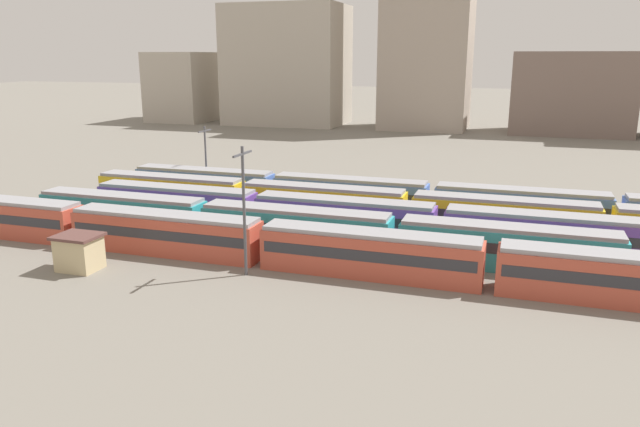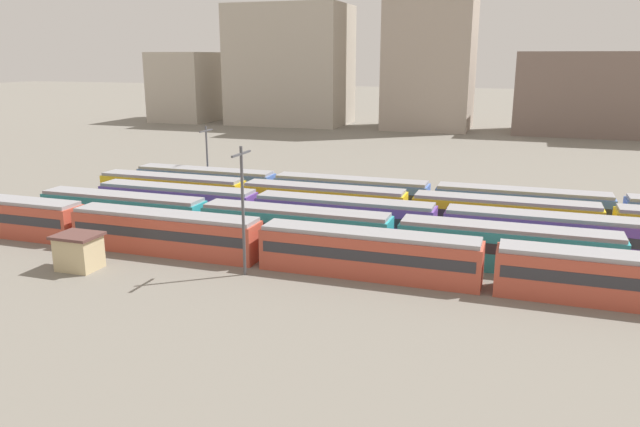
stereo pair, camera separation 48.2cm
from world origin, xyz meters
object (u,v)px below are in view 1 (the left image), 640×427
Objects in this scene: signal_hut at (79,252)px; train_track_1 at (296,228)px; train_track_0 at (490,265)px; catenary_pole_0 at (244,205)px; train_track_2 at (546,234)px; train_track_4 at (432,199)px; train_track_3 at (409,209)px; catenary_pole_1 at (206,156)px.

train_track_1 is at bearing 37.19° from signal_hut.
catenary_pole_0 reaches higher than train_track_0.
train_track_2 and train_track_4 have the same top height.
train_track_3 is 29.47m from catenary_pole_1.
train_track_4 is (10.35, 15.60, 0.00)m from train_track_1.
train_track_4 is at bearing 46.79° from signal_hut.
train_track_1 is at bearing 163.69° from train_track_0.
signal_hut is at bearing -142.81° from train_track_1.
train_track_3 is at bearing 49.82° from train_track_1.
train_track_4 is 7.06× the size of catenary_pole_0.
catenary_pole_1 is (-29.69, 3.12, 2.95)m from train_track_4.
catenary_pole_0 reaches higher than train_track_3.
catenary_pole_1 is 30.59m from signal_hut.
catenary_pole_1 reaches higher than train_track_3.
train_track_0 is at bearing -112.51° from train_track_2.
train_track_0 and train_track_2 have the same top height.
train_track_1 is 13.61m from train_track_3.
train_track_2 is (4.31, 10.40, 0.00)m from train_track_0.
signal_hut is (-25.35, -26.98, -0.35)m from train_track_4.
train_track_3 is (8.78, 10.40, 0.00)m from train_track_1.
catenary_pole_0 is 14.73m from signal_hut.
catenary_pole_0 reaches higher than train_track_1.
train_track_2 is (22.08, 5.20, 0.00)m from train_track_1.
train_track_1 is 18.83m from signal_hut.
train_track_0 is 1.20× the size of train_track_2.
train_track_0 is 22.08m from train_track_4.
train_track_0 is 44.25m from catenary_pole_1.
train_track_4 is 37.02m from signal_hut.
train_track_1 is at bearing 81.24° from catenary_pole_0.
train_track_2 is at bearing 24.09° from signal_hut.
train_track_4 is at bearing 56.44° from train_track_1.
train_track_1 is at bearing -123.56° from train_track_4.
train_track_1 is 9.21m from catenary_pole_0.
train_track_3 is 20.75× the size of signal_hut.
train_track_1 is at bearing -44.06° from catenary_pole_1.
train_track_2 is at bearing -41.56° from train_track_4.
train_track_4 is 26.80m from catenary_pole_0.
train_track_3 is 7.06× the size of catenary_pole_0.
train_track_2 is at bearing -21.35° from train_track_3.
train_track_0 is 13.00× the size of catenary_pole_1.
catenary_pole_0 is at bearing -98.76° from train_track_1.
catenary_pole_1 reaches higher than train_track_1.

